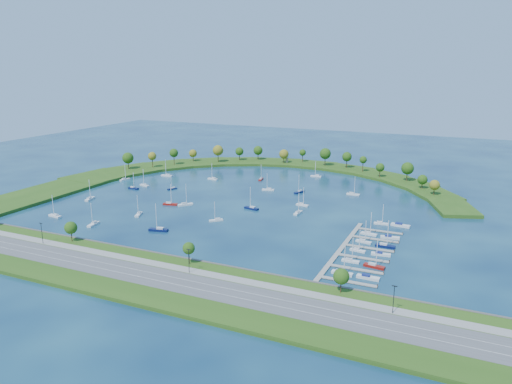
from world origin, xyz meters
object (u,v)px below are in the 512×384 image
at_px(docked_boat_3, 374,265).
at_px(docked_boat_7, 385,245).
at_px(moored_boat_17, 172,188).
at_px(moored_boat_18, 213,178).
at_px(moored_boat_15, 145,185).
at_px(docked_boat_4, 358,250).
at_px(docked_boat_5, 381,254).
at_px(moored_boat_10, 93,224).
at_px(moored_boat_20, 316,176).
at_px(moored_boat_3, 185,204).
at_px(moored_boat_14, 125,179).
at_px(docked_boat_2, 350,260).
at_px(moored_boat_1, 252,208).
at_px(docked_boat_1, 368,277).
at_px(moored_boat_5, 55,215).
at_px(docked_boat_8, 369,233).
at_px(harbor_tower, 287,160).
at_px(moored_boat_9, 139,214).
at_px(moored_boat_2, 302,204).
at_px(moored_boat_13, 298,212).
at_px(moored_boat_21, 261,179).
at_px(dock_system, 357,251).
at_px(docked_boat_0, 342,272).
at_px(docked_boat_6, 364,241).
at_px(moored_boat_8, 299,191).
at_px(moored_boat_16, 216,220).
at_px(moored_boat_12, 167,175).
at_px(moored_boat_4, 268,189).
at_px(moored_boat_11, 353,194).
at_px(moored_boat_6, 170,204).
at_px(moored_boat_7, 90,198).
at_px(moored_boat_19, 133,188).
at_px(docked_boat_11, 400,225).
at_px(moored_boat_0, 159,229).

relative_size(docked_boat_3, docked_boat_7, 0.98).
relative_size(moored_boat_17, moored_boat_18, 0.83).
relative_size(moored_boat_15, docked_boat_4, 1.15).
distance_m(docked_boat_3, docked_boat_5, 14.86).
distance_m(moored_boat_10, moored_boat_20, 175.68).
relative_size(moored_boat_3, moored_boat_15, 1.11).
xyz_separation_m(moored_boat_14, docked_boat_2, (189.57, -83.84, -0.02)).
bearing_deg(moored_boat_1, docked_boat_1, 151.59).
height_order(moored_boat_5, docked_boat_8, moored_boat_5).
bearing_deg(moored_boat_3, docked_boat_5, -64.95).
xyz_separation_m(harbor_tower, moored_boat_9, (-25.03, -169.69, -3.28)).
distance_m(moored_boat_2, moored_boat_13, 16.57).
height_order(moored_boat_1, docked_boat_5, moored_boat_1).
distance_m(moored_boat_18, moored_boat_21, 35.71).
bearing_deg(moored_boat_2, docked_boat_7, -31.00).
height_order(dock_system, docked_boat_0, docked_boat_0).
distance_m(moored_boat_1, docked_boat_6, 77.94).
distance_m(dock_system, moored_boat_3, 116.88).
height_order(moored_boat_8, docked_boat_0, docked_boat_0).
relative_size(harbor_tower, moored_boat_16, 0.38).
bearing_deg(moored_boat_16, moored_boat_12, -87.64).
height_order(dock_system, docked_boat_4, docked_boat_4).
relative_size(moored_boat_4, moored_boat_9, 1.00).
height_order(moored_boat_11, moored_boat_12, moored_boat_12).
xyz_separation_m(moored_boat_8, docked_boat_4, (59.63, -88.79, -0.05)).
height_order(harbor_tower, moored_boat_13, moored_boat_13).
height_order(moored_boat_14, moored_boat_18, moored_boat_18).
bearing_deg(moored_boat_20, moored_boat_1, 80.45).
height_order(dock_system, moored_boat_15, moored_boat_15).
distance_m(moored_boat_13, moored_boat_14, 147.30).
xyz_separation_m(moored_boat_14, docked_boat_4, (189.58, -70.15, -0.04)).
relative_size(moored_boat_2, moored_boat_11, 0.93).
bearing_deg(moored_boat_16, moored_boat_6, -66.50).
bearing_deg(harbor_tower, moored_boat_6, -98.12).
height_order(moored_boat_10, docked_boat_7, docked_boat_7).
bearing_deg(moored_boat_21, moored_boat_10, 153.50).
height_order(moored_boat_7, moored_boat_16, moored_boat_7).
height_order(moored_boat_1, moored_boat_19, moored_boat_1).
distance_m(moored_boat_19, docked_boat_1, 194.54).
height_order(moored_boat_17, docked_boat_11, moored_boat_17).
height_order(moored_boat_0, moored_boat_14, moored_boat_0).
bearing_deg(docked_boat_0, moored_boat_17, 150.58).
distance_m(moored_boat_8, moored_boat_11, 35.16).
relative_size(moored_boat_21, docked_boat_4, 1.07).
bearing_deg(moored_boat_5, docked_boat_8, -158.12).
bearing_deg(moored_boat_13, moored_boat_1, 100.93).
distance_m(moored_boat_16, moored_boat_20, 127.92).
bearing_deg(docked_boat_1, moored_boat_6, 158.17).
height_order(dock_system, docked_boat_7, docked_boat_7).
bearing_deg(moored_boat_9, moored_boat_5, -81.80).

